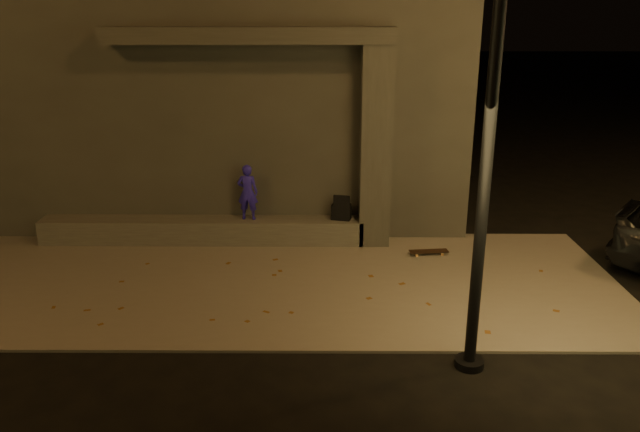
{
  "coord_description": "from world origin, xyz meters",
  "views": [
    {
      "loc": [
        0.77,
        -7.24,
        4.21
      ],
      "look_at": [
        0.71,
        2.0,
        1.13
      ],
      "focal_mm": 35.0,
      "sensor_mm": 36.0,
      "label": 1
    }
  ],
  "objects_px": {
    "skateboard": "(429,252)",
    "backpack": "(341,211)",
    "column": "(376,148)",
    "skateboarder": "(248,192)"
  },
  "relations": [
    {
      "from": "skateboard",
      "to": "backpack",
      "type": "bearing_deg",
      "value": 150.86
    },
    {
      "from": "column",
      "to": "backpack",
      "type": "relative_size",
      "value": 7.39
    },
    {
      "from": "skateboarder",
      "to": "backpack",
      "type": "xyz_separation_m",
      "value": [
        1.73,
        0.0,
        -0.35
      ]
    },
    {
      "from": "skateboarder",
      "to": "skateboard",
      "type": "height_order",
      "value": "skateboarder"
    },
    {
      "from": "column",
      "to": "backpack",
      "type": "distance_m",
      "value": 1.33
    },
    {
      "from": "column",
      "to": "skateboard",
      "type": "distance_m",
      "value": 2.08
    },
    {
      "from": "backpack",
      "to": "skateboard",
      "type": "relative_size",
      "value": 0.69
    },
    {
      "from": "column",
      "to": "backpack",
      "type": "xyz_separation_m",
      "value": [
        -0.6,
        0.0,
        -1.18
      ]
    },
    {
      "from": "skateboarder",
      "to": "backpack",
      "type": "height_order",
      "value": "skateboarder"
    },
    {
      "from": "backpack",
      "to": "column",
      "type": "bearing_deg",
      "value": 12.79
    }
  ]
}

